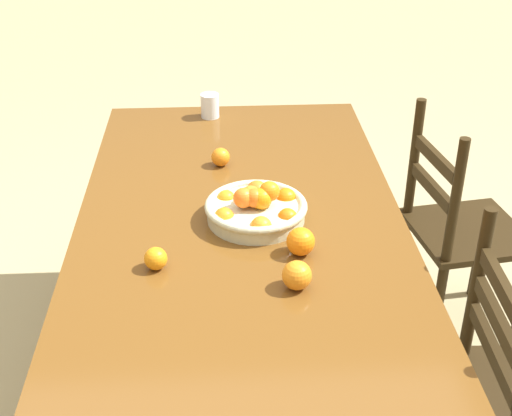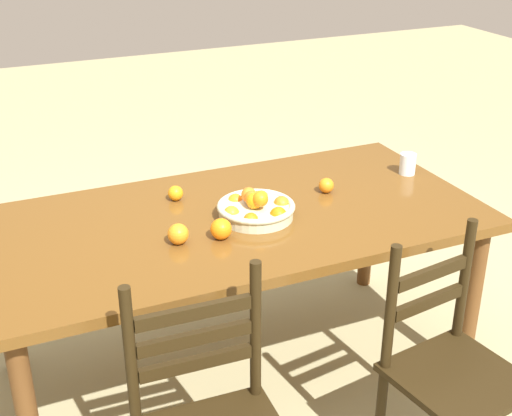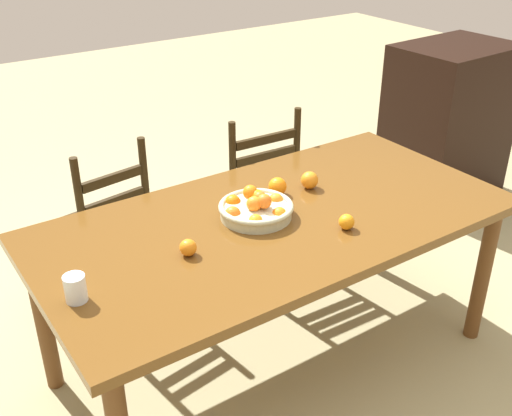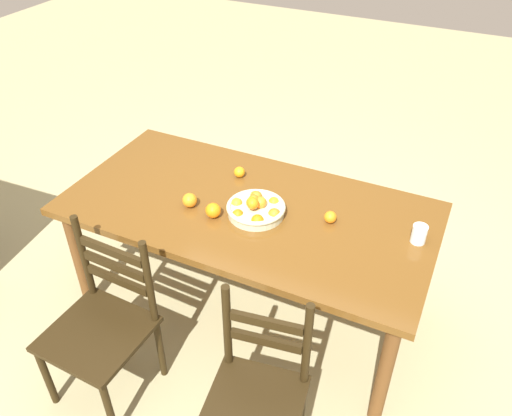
{
  "view_description": "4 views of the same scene",
  "coord_description": "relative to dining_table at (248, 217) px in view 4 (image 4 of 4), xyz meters",
  "views": [
    {
      "loc": [
        1.72,
        -0.05,
        1.83
      ],
      "look_at": [
        -0.07,
        0.05,
        0.79
      ],
      "focal_mm": 49.3,
      "sensor_mm": 36.0,
      "label": 1
    },
    {
      "loc": [
        0.92,
        2.29,
        1.95
      ],
      "look_at": [
        -0.07,
        0.05,
        0.79
      ],
      "focal_mm": 49.29,
      "sensor_mm": 36.0,
      "label": 2
    },
    {
      "loc": [
        -1.3,
        -1.76,
        1.95
      ],
      "look_at": [
        -0.07,
        0.05,
        0.79
      ],
      "focal_mm": 43.22,
      "sensor_mm": 36.0,
      "label": 3
    },
    {
      "loc": [
        -0.97,
        1.96,
        2.36
      ],
      "look_at": [
        -0.07,
        0.05,
        0.79
      ],
      "focal_mm": 36.2,
      "sensor_mm": 36.0,
      "label": 4
    }
  ],
  "objects": [
    {
      "name": "ground_plane",
      "position": [
        0.0,
        0.0,
        -0.67
      ],
      "size": [
        12.0,
        12.0,
        0.0
      ],
      "primitive_type": "plane",
      "color": "tan"
    },
    {
      "name": "dining_table",
      "position": [
        0.0,
        0.0,
        0.0
      ],
      "size": [
        1.95,
        0.98,
        0.75
      ],
      "color": "brown",
      "rests_on": "ground"
    },
    {
      "name": "chair_near_window",
      "position": [
        0.4,
        0.78,
        -0.23
      ],
      "size": [
        0.47,
        0.47,
        0.92
      ],
      "rotation": [
        0.0,
        0.0,
        3.1
      ],
      "color": "black",
      "rests_on": "ground"
    },
    {
      "name": "chair_by_cabinet",
      "position": [
        -0.44,
        0.82,
        -0.24
      ],
      "size": [
        0.45,
        0.45,
        0.91
      ],
      "rotation": [
        0.0,
        0.0,
        3.29
      ],
      "color": "black",
      "rests_on": "ground"
    },
    {
      "name": "fruit_bowl",
      "position": [
        -0.07,
        0.05,
        0.12
      ],
      "size": [
        0.3,
        0.3,
        0.12
      ],
      "color": "beige",
      "rests_on": "dining_table"
    },
    {
      "name": "orange_loose_0",
      "position": [
        0.17,
        -0.23,
        0.11
      ],
      "size": [
        0.06,
        0.06,
        0.06
      ],
      "primitive_type": "sphere",
      "color": "orange",
      "rests_on": "dining_table"
    },
    {
      "name": "orange_loose_1",
      "position": [
        -0.43,
        -0.05,
        0.11
      ],
      "size": [
        0.06,
        0.06,
        0.06
      ],
      "primitive_type": "sphere",
      "color": "orange",
      "rests_on": "dining_table"
    },
    {
      "name": "orange_loose_2",
      "position": [
        0.12,
        0.16,
        0.11
      ],
      "size": [
        0.08,
        0.08,
        0.08
      ],
      "primitive_type": "sphere",
      "color": "orange",
      "rests_on": "dining_table"
    },
    {
      "name": "orange_loose_3",
      "position": [
        0.27,
        0.13,
        0.11
      ],
      "size": [
        0.08,
        0.08,
        0.08
      ],
      "primitive_type": "sphere",
      "color": "orange",
      "rests_on": "dining_table"
    },
    {
      "name": "drinking_glass",
      "position": [
        -0.86,
        -0.09,
        0.12
      ],
      "size": [
        0.07,
        0.07,
        0.09
      ],
      "primitive_type": "cylinder",
      "color": "silver",
      "rests_on": "dining_table"
    }
  ]
}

